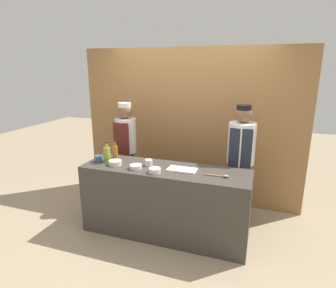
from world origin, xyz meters
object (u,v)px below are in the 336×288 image
at_px(sauce_bowl_white, 115,162).
at_px(sauce_bowl_red, 136,167).
at_px(sauce_bowl_purple, 155,170).
at_px(cup_cream, 149,163).
at_px(wooden_spoon, 221,176).
at_px(chef_right, 240,161).
at_px(bottle_oil, 107,154).
at_px(cup_blue, 98,158).
at_px(bottle_amber, 115,152).
at_px(cutting_board, 182,170).
at_px(chef_left, 126,149).

relative_size(sauce_bowl_white, sauce_bowl_red, 1.10).
height_order(sauce_bowl_purple, cup_cream, cup_cream).
bearing_deg(wooden_spoon, chef_right, 77.02).
height_order(bottle_oil, wooden_spoon, bottle_oil).
bearing_deg(bottle_oil, sauce_bowl_purple, -12.23).
xyz_separation_m(sauce_bowl_red, cup_blue, (-0.60, 0.10, 0.01)).
bearing_deg(bottle_amber, cup_blue, -144.82).
bearing_deg(sauce_bowl_white, cutting_board, 5.87).
bearing_deg(cup_blue, wooden_spoon, -0.89).
bearing_deg(sauce_bowl_purple, chef_right, 41.53).
bearing_deg(sauce_bowl_red, chef_right, 32.90).
relative_size(sauce_bowl_red, cup_blue, 1.65).
height_order(sauce_bowl_red, bottle_amber, bottle_amber).
height_order(sauce_bowl_purple, cutting_board, sauce_bowl_purple).
xyz_separation_m(bottle_amber, chef_left, (-0.11, 0.54, -0.11)).
height_order(sauce_bowl_purple, cup_blue, cup_blue).
height_order(bottle_oil, cup_blue, bottle_oil).
bearing_deg(sauce_bowl_white, chef_right, 25.71).
bearing_deg(chef_right, bottle_amber, -161.46).
height_order(sauce_bowl_white, cup_cream, cup_cream).
bearing_deg(sauce_bowl_red, cup_blue, 170.33).
distance_m(bottle_amber, chef_left, 0.56).
bearing_deg(cup_cream, sauce_bowl_red, -122.35).
bearing_deg(chef_left, bottle_amber, -77.99).
bearing_deg(bottle_oil, chef_right, 21.58).
bearing_deg(cutting_board, sauce_bowl_white, -174.13).
height_order(cutting_board, bottle_amber, bottle_amber).
distance_m(sauce_bowl_red, sauce_bowl_purple, 0.27).
bearing_deg(bottle_oil, sauce_bowl_red, -13.76).
bearing_deg(chef_left, bottle_oil, -84.75).
distance_m(sauce_bowl_red, cup_blue, 0.60).
height_order(bottle_amber, cup_blue, bottle_amber).
height_order(cutting_board, cup_cream, cup_cream).
xyz_separation_m(sauce_bowl_purple, chef_right, (0.92, 0.81, -0.04)).
relative_size(bottle_oil, chef_left, 0.17).
relative_size(cup_blue, chef_left, 0.06).
bearing_deg(sauce_bowl_white, bottle_amber, 118.25).
height_order(sauce_bowl_white, sauce_bowl_red, sauce_bowl_white).
distance_m(chef_left, chef_right, 1.71).
distance_m(cup_cream, chef_right, 1.24).
bearing_deg(bottle_amber, sauce_bowl_red, -29.35).
height_order(sauce_bowl_red, sauce_bowl_purple, sauce_bowl_purple).
relative_size(sauce_bowl_purple, cup_blue, 1.56).
relative_size(cutting_board, cup_cream, 3.66).
distance_m(bottle_amber, cup_blue, 0.23).
xyz_separation_m(sauce_bowl_red, chef_left, (-0.53, 0.77, -0.04)).
bearing_deg(cup_blue, bottle_oil, 5.49).
height_order(bottle_oil, cup_cream, bottle_oil).
distance_m(sauce_bowl_red, cutting_board, 0.57).
distance_m(sauce_bowl_white, chef_left, 0.75).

